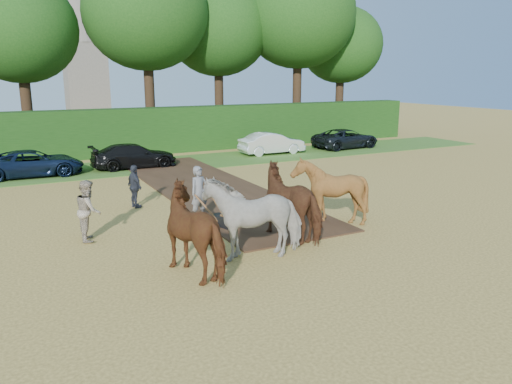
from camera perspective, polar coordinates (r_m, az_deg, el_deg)
The scene contains 10 objects.
ground at distance 16.44m, azimuth -1.26°, elevation -4.98°, with size 120.00×120.00×0.00m, color gold.
earth_strip at distance 23.20m, azimuth -5.55°, elevation 0.48°, with size 4.50×17.00×0.05m, color #472D1C.
grass_verge at distance 29.31m, azimuth -13.41°, elevation 2.86°, with size 50.00×5.00×0.03m, color #38601E.
hedgerow at distance 33.44m, azimuth -15.46°, elevation 6.58°, with size 46.00×1.60×3.00m, color #14380F.
spectator_near at distance 16.62m, azimuth -18.58°, elevation -1.99°, with size 0.95×0.74×1.95m, color #C4B39A.
spectator_far at distance 20.17m, azimuth -13.69°, elevation 0.63°, with size 1.01×0.42×1.72m, color #242830.
plough_team at distance 15.35m, azimuth 1.92°, elevation -1.78°, with size 7.88×6.55×2.36m.
parked_cars at distance 29.30m, azimuth -13.39°, elevation 4.20°, with size 36.24×3.23×1.43m.
treeline at distance 36.28m, azimuth -20.11°, elevation 18.61°, with size 48.70×10.60×14.21m.
church at distance 70.39m, azimuth -19.44°, elevation 19.64°, with size 5.20×5.20×27.00m.
Camera 1 is at (-6.85, -14.02, 5.18)m, focal length 35.00 mm.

